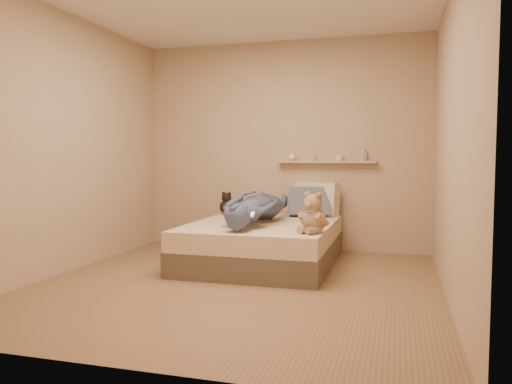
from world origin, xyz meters
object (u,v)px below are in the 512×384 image
(pillow_cream, at_px, (317,199))
(wall_shelf, at_px, (326,162))
(bed, at_px, (263,243))
(game_console, at_px, (246,215))
(teddy_bear, at_px, (313,216))
(dark_plush, at_px, (227,205))
(person, at_px, (255,207))
(pillow_grey, at_px, (310,202))

(pillow_cream, xyz_separation_m, wall_shelf, (0.10, 0.08, 0.45))
(bed, distance_m, pillow_cream, 1.04)
(game_console, xyz_separation_m, teddy_bear, (0.65, 0.01, 0.01))
(dark_plush, distance_m, person, 0.91)
(bed, distance_m, teddy_bear, 0.95)
(game_console, bearing_deg, pillow_grey, 72.40)
(person, bearing_deg, pillow_cream, -118.75)
(dark_plush, distance_m, pillow_grey, 1.03)
(pillow_cream, relative_size, pillow_grey, 1.10)
(bed, distance_m, pillow_grey, 0.89)
(teddy_bear, height_order, pillow_cream, pillow_cream)
(game_console, distance_m, wall_shelf, 1.68)
(game_console, xyz_separation_m, wall_shelf, (0.56, 1.50, 0.50))
(pillow_cream, bearing_deg, teddy_bear, -82.30)
(dark_plush, distance_m, wall_shelf, 1.33)
(pillow_grey, bearing_deg, bed, -119.72)
(game_console, xyz_separation_m, dark_plush, (-0.62, 1.20, -0.03))
(game_console, distance_m, pillow_cream, 1.49)
(teddy_bear, distance_m, pillow_cream, 1.43)
(pillow_cream, bearing_deg, pillow_grey, -111.83)
(pillow_grey, distance_m, wall_shelf, 0.55)
(pillow_grey, xyz_separation_m, wall_shelf, (0.16, 0.22, 0.48))
(dark_plush, bearing_deg, teddy_bear, -43.25)
(dark_plush, relative_size, pillow_cream, 0.51)
(pillow_grey, bearing_deg, game_console, -107.60)
(bed, relative_size, game_console, 10.94)
(game_console, distance_m, pillow_grey, 1.34)
(pillow_cream, relative_size, wall_shelf, 0.46)
(teddy_bear, distance_m, wall_shelf, 1.57)
(teddy_bear, bearing_deg, bed, 137.73)
(teddy_bear, distance_m, pillow_grey, 1.30)
(pillow_grey, relative_size, person, 0.33)
(teddy_bear, xyz_separation_m, wall_shelf, (-0.09, 1.49, 0.49))
(teddy_bear, height_order, wall_shelf, wall_shelf)
(dark_plush, height_order, person, person)
(bed, relative_size, pillow_grey, 3.80)
(dark_plush, height_order, wall_shelf, wall_shelf)
(teddy_bear, height_order, pillow_grey, teddy_bear)
(pillow_cream, bearing_deg, person, -118.95)
(game_console, bearing_deg, dark_plush, 117.14)
(bed, height_order, person, person)
(game_console, distance_m, person, 0.49)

